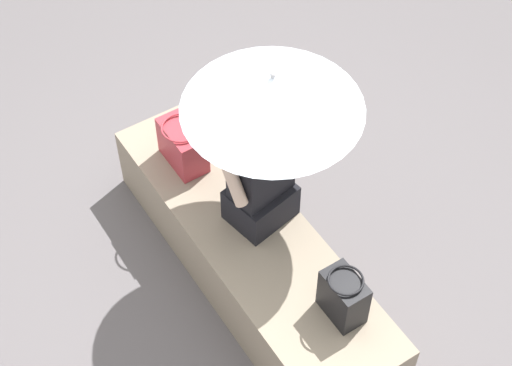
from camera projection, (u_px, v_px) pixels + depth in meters
ground_plane at (252, 276)px, 4.87m from camera, size 14.00×14.00×0.00m
stone_bench at (252, 255)px, 4.69m from camera, size 2.15×0.61×0.45m
person_seated at (261, 170)px, 4.30m from camera, size 0.34×0.50×0.90m
parasol at (273, 93)px, 3.93m from camera, size 0.92×0.92×1.03m
handbag_black at (183, 145)px, 4.74m from camera, size 0.32×0.23×0.29m
tote_bag_canvas at (343, 296)px, 4.09m from camera, size 0.24×0.18×0.30m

